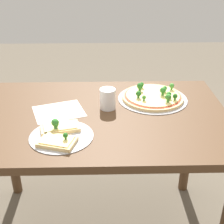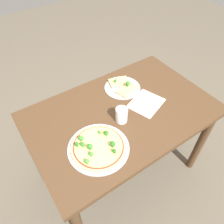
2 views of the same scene
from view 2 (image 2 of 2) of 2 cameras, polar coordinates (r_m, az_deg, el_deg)
ground_plane at (r=2.08m, az=1.91°, el=-14.55°), size 8.00×8.00×0.00m
dining_table at (r=1.53m, az=2.51°, el=-2.57°), size 1.24×0.80×0.77m
pizza_tray_whole at (r=1.26m, az=-3.64°, el=-9.05°), size 0.36×0.36×0.07m
pizza_tray_slice at (r=1.63m, az=2.96°, el=6.75°), size 0.27×0.27×0.07m
drinking_cup at (r=1.36m, az=2.51°, el=-0.77°), size 0.08×0.08×0.10m
paper_menu at (r=1.53m, az=8.93°, el=2.33°), size 0.28×0.25×0.00m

